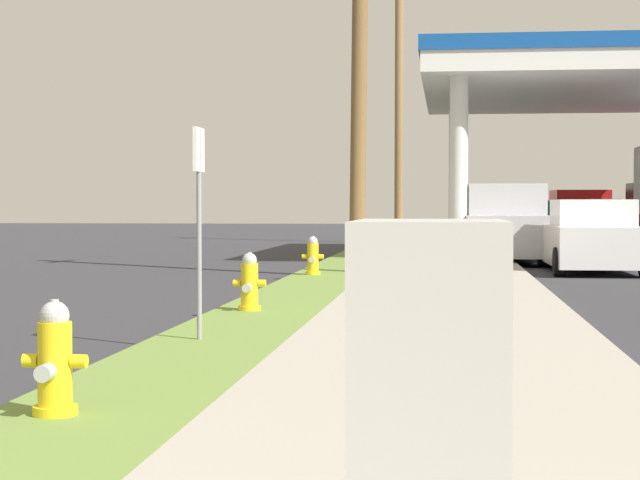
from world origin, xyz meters
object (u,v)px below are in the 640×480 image
at_px(car_teal_by_far_pump, 524,228).
at_px(utility_pole_midground, 360,47).
at_px(car_white_by_near_pump, 591,239).
at_px(fire_hydrant_third, 313,258).
at_px(utility_cabinet, 430,446).
at_px(truck_red_at_forecourt, 584,221).
at_px(utility_pole_background, 399,103).
at_px(fire_hydrant_nearest, 55,365).
at_px(street_sign_post, 199,188).
at_px(truck_silver_at_far_bay, 500,226).
at_px(fire_hydrant_second, 249,285).

bearing_deg(car_teal_by_far_pump, utility_pole_midground, -108.31).
relative_size(utility_pole_midground, car_white_by_near_pump, 1.97).
height_order(fire_hydrant_third, car_white_by_near_pump, car_white_by_near_pump).
bearing_deg(car_teal_by_far_pump, utility_cabinet, -94.49).
relative_size(car_teal_by_far_pump, truck_red_at_forecourt, 0.84).
bearing_deg(utility_pole_background, car_teal_by_far_pump, -56.43).
xyz_separation_m(fire_hydrant_nearest, street_sign_post, (0.04, 3.95, 1.19)).
distance_m(car_teal_by_far_pump, truck_silver_at_far_bay, 6.84).
relative_size(fire_hydrant_second, car_white_by_near_pump, 0.16).
height_order(fire_hydrant_nearest, car_teal_by_far_pump, car_teal_by_far_pump).
bearing_deg(truck_silver_at_far_bay, street_sign_post, -102.48).
height_order(fire_hydrant_second, truck_red_at_forecourt, truck_red_at_forecourt).
bearing_deg(fire_hydrant_nearest, street_sign_post, 89.44).
relative_size(utility_cabinet, truck_red_at_forecourt, 0.24).
height_order(fire_hydrant_third, utility_pole_background, utility_pole_background).
distance_m(utility_pole_midground, utility_cabinet, 19.21).
bearing_deg(car_teal_by_far_pump, truck_silver_at_far_bay, -98.82).
xyz_separation_m(street_sign_post, car_teal_by_far_pump, (4.87, 24.04, -0.91)).
bearing_deg(street_sign_post, fire_hydrant_second, 90.72).
bearing_deg(utility_pole_midground, fire_hydrant_second, -94.99).
relative_size(fire_hydrant_second, utility_cabinet, 0.57).
height_order(fire_hydrant_third, truck_red_at_forecourt, truck_red_at_forecourt).
bearing_deg(utility_cabinet, utility_pole_midground, 95.23).
bearing_deg(truck_silver_at_far_bay, utility_pole_background, 103.54).
bearing_deg(car_white_by_near_pump, street_sign_post, -112.44).
bearing_deg(utility_pole_midground, utility_cabinet, -84.77).
bearing_deg(fire_hydrant_third, fire_hydrant_second, -89.54).
bearing_deg(street_sign_post, utility_pole_midground, 86.51).
bearing_deg(fire_hydrant_second, utility_cabinet, -76.64).
xyz_separation_m(fire_hydrant_nearest, truck_red_at_forecourt, (7.14, 31.05, 0.47)).
height_order(car_teal_by_far_pump, truck_silver_at_far_bay, truck_silver_at_far_bay).
xyz_separation_m(utility_pole_midground, utility_pole_background, (-0.02, 18.94, 0.63)).
distance_m(utility_pole_midground, utility_pole_background, 18.95).
distance_m(street_sign_post, car_teal_by_far_pump, 24.55).
bearing_deg(fire_hydrant_nearest, car_teal_by_far_pump, 80.05).
distance_m(utility_cabinet, car_teal_by_far_pump, 31.44).
bearing_deg(fire_hydrant_second, car_teal_by_far_pump, 76.86).
bearing_deg(utility_pole_background, fire_hydrant_nearest, -91.19).
bearing_deg(fire_hydrant_second, truck_silver_at_far_bay, 74.87).
distance_m(fire_hydrant_third, utility_cabinet, 17.59).
xyz_separation_m(utility_pole_midground, car_teal_by_far_pump, (4.18, 12.62, -3.94)).
height_order(utility_pole_midground, car_teal_by_far_pump, utility_pole_midground).
bearing_deg(truck_silver_at_far_bay, fire_hydrant_nearest, -100.31).
bearing_deg(fire_hydrant_nearest, car_white_by_near_pump, 72.16).
bearing_deg(truck_silver_at_far_bay, car_white_by_near_pump, -64.74).
bearing_deg(fire_hydrant_nearest, truck_silver_at_far_bay, 79.69).
relative_size(street_sign_post, truck_silver_at_far_bay, 0.39).
bearing_deg(utility_cabinet, car_teal_by_far_pump, 85.51).
xyz_separation_m(utility_pole_background, car_teal_by_far_pump, (4.20, -6.32, -4.57)).
bearing_deg(fire_hydrant_nearest, fire_hydrant_second, 89.99).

